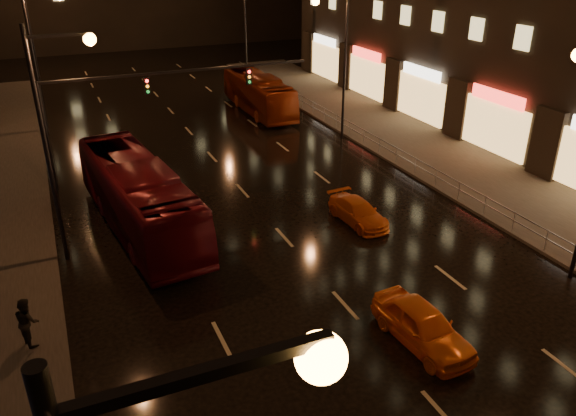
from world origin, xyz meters
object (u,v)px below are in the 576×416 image
Objects in this scene: bus_red at (138,196)px; taxi_near at (423,325)px; bus_curb at (258,93)px; taxi_far at (358,212)px; pedestrian_b at (27,321)px.

taxi_near is (7.36, -12.72, -0.99)m from bus_red.
bus_curb is (12.63, 17.13, -0.19)m from bus_red.
pedestrian_b reaches higher than taxi_far.
taxi_far is (2.64, 9.00, -0.16)m from taxi_near.
taxi_far is (10.00, -3.72, -1.14)m from bus_red.
pedestrian_b is (-15.13, -3.77, 0.47)m from taxi_far.
taxi_near is at bearing -132.72° from pedestrian_b.
bus_curb is 2.58× the size of taxi_near.
taxi_near reaches higher than taxi_far.
bus_curb is 21.03m from taxi_far.
taxi_far is 2.19× the size of pedestrian_b.
pedestrian_b is (-12.49, 5.23, 0.32)m from taxi_near.
bus_red is 9.10m from pedestrian_b.
pedestrian_b is (-17.75, -24.62, -0.48)m from bus_curb.
taxi_far is at bearing -27.10° from bus_red.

